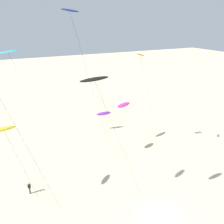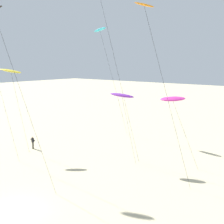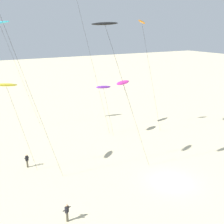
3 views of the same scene
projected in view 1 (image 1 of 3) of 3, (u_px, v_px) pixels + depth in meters
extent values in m
plane|color=beige|center=(161.00, 220.00, 26.16)|extent=(260.00, 260.00, 0.00)
ellipsoid|color=navy|center=(70.00, 10.00, 28.36)|extent=(2.35, 0.99, 0.67)
cylinder|color=#262626|center=(93.00, 93.00, 34.08)|extent=(5.97, 1.07, 21.91)
ellipsoid|color=yellow|center=(3.00, 129.00, 24.38)|extent=(2.87, 2.19, 0.83)
cylinder|color=#262626|center=(23.00, 167.00, 26.98)|extent=(2.51, 0.46, 10.21)
cylinder|color=#262626|center=(22.00, 137.00, 22.53)|extent=(6.12, 1.09, 20.73)
ellipsoid|color=black|center=(94.00, 79.00, 20.25)|extent=(2.81, 0.85, 0.46)
cylinder|color=#262626|center=(122.00, 149.00, 25.04)|extent=(6.49, 1.16, 16.04)
ellipsoid|color=orange|center=(140.00, 55.00, 31.65)|extent=(1.86, 1.20, 0.69)
cylinder|color=#262626|center=(150.00, 108.00, 36.05)|extent=(4.86, 0.87, 16.43)
ellipsoid|color=#D8339E|center=(124.00, 105.00, 39.58)|extent=(2.92, 1.61, 0.86)
cylinder|color=#262626|center=(130.00, 123.00, 41.83)|extent=(3.09, 0.56, 7.35)
ellipsoid|color=purple|center=(104.00, 113.00, 35.27)|extent=(2.99, 1.68, 0.71)
cylinder|color=#262626|center=(109.00, 135.00, 37.23)|extent=(1.84, 0.34, 7.60)
ellipsoid|color=#33BFE0|center=(8.00, 52.00, 35.17)|extent=(2.97, 1.31, 0.82)
cylinder|color=#262626|center=(32.00, 101.00, 39.60)|extent=(4.98, 0.89, 16.33)
cylinder|color=#4C4738|center=(30.00, 191.00, 30.02)|extent=(0.22, 0.22, 0.88)
cube|color=black|center=(29.00, 186.00, 29.75)|extent=(0.34, 0.20, 0.58)
sphere|color=tan|center=(29.00, 184.00, 29.61)|extent=(0.20, 0.20, 0.20)
cylinder|color=black|center=(27.00, 186.00, 29.64)|extent=(0.10, 0.50, 0.39)
cylinder|color=black|center=(31.00, 185.00, 29.83)|extent=(0.10, 0.50, 0.39)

